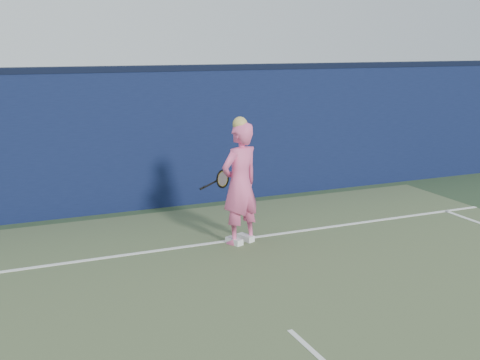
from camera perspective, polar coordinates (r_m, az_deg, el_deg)
name	(u,v)px	position (r m, az deg, el deg)	size (l,w,h in m)	color
backstop_wall	(151,140)	(11.19, -8.48, 3.75)	(24.00, 0.40, 2.50)	#0C1437
wall_cap	(148,68)	(11.06, -8.70, 10.41)	(24.00, 0.42, 0.10)	black
player	(240,183)	(9.02, 0.00, -0.32)	(0.79, 0.65, 1.94)	pink
racket	(221,180)	(9.32, -1.81, 0.04)	(0.55, 0.18, 0.30)	black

